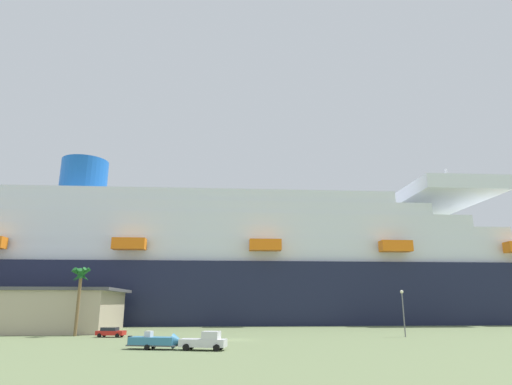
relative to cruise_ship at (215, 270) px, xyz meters
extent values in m
plane|color=#66754C|center=(5.70, -26.79, -14.66)|extent=(600.00, 600.00, 0.00)
cube|color=#191E38|center=(-3.80, 0.00, -6.80)|extent=(241.29, 39.35, 15.72)
cube|color=white|center=(-3.80, 0.00, 2.69)|extent=(212.34, 36.12, 3.26)
cube|color=white|center=(-8.62, -0.04, 5.95)|extent=(201.01, 35.68, 3.26)
cube|color=white|center=(-13.44, -0.08, 9.20)|extent=(188.05, 35.03, 3.26)
cube|color=white|center=(-18.26, -0.11, 12.46)|extent=(177.00, 34.60, 3.26)
cube|color=white|center=(-23.08, -0.15, 15.71)|extent=(164.97, 33.65, 3.26)
cube|color=white|center=(-27.90, -0.19, 18.97)|extent=(154.84, 32.66, 3.26)
cube|color=white|center=(68.50, 0.55, 22.60)|extent=(24.42, 41.43, 4.00)
cylinder|color=#1959B2|center=(-39.95, -0.28, 26.58)|extent=(13.60, 13.60, 11.96)
cylinder|color=silver|center=(73.32, 0.59, 26.60)|extent=(0.80, 0.80, 12.00)
cube|color=orange|center=(-20.52, -19.63, 4.97)|extent=(8.02, 3.26, 2.80)
cube|color=orange|center=(13.22, -19.37, 4.97)|extent=(8.02, 3.26, 2.80)
cube|color=orange|center=(46.96, -19.11, 4.97)|extent=(8.02, 3.26, 2.80)
cube|color=silver|center=(1.37, -71.40, -13.81)|extent=(5.91, 3.23, 0.90)
cube|color=silver|center=(2.35, -71.63, -12.91)|extent=(2.38, 2.25, 0.90)
cube|color=#26333F|center=(3.00, -71.79, -13.00)|extent=(0.48, 1.66, 0.63)
cylinder|color=black|center=(3.51, -70.88, -14.26)|extent=(0.84, 0.46, 0.80)
cylinder|color=black|center=(3.05, -72.83, -14.26)|extent=(0.84, 0.46, 0.80)
cylinder|color=black|center=(-0.15, -70.02, -14.26)|extent=(0.84, 0.46, 0.80)
cylinder|color=black|center=(-0.61, -71.97, -14.26)|extent=(0.84, 0.46, 0.80)
cube|color=#595960|center=(-4.91, -69.93, -14.19)|extent=(6.51, 3.18, 0.16)
cube|color=#595960|center=(-1.31, -70.77, -14.19)|extent=(2.02, 0.59, 0.10)
cylinder|color=black|center=(-4.96, -68.89, -14.34)|extent=(0.67, 0.36, 0.64)
cylinder|color=black|center=(-5.42, -70.83, -14.34)|extent=(0.67, 0.36, 0.64)
cube|color=teal|center=(-4.91, -69.93, -13.66)|extent=(6.00, 3.25, 0.90)
cone|color=teal|center=(-1.75, -70.67, -13.66)|extent=(1.58, 2.02, 1.80)
cube|color=silver|center=(-5.47, -69.79, -12.86)|extent=(1.01, 1.16, 0.70)
cube|color=black|center=(-7.88, -69.23, -13.66)|extent=(0.47, 0.57, 1.10)
cylinder|color=brown|center=(-21.91, -47.73, -9.55)|extent=(0.55, 0.55, 10.22)
cone|color=#195923|center=(-21.52, -47.80, -4.34)|extent=(1.25, 3.14, 2.46)
cone|color=#195923|center=(-21.64, -47.44, -4.34)|extent=(2.78, 2.69, 2.25)
cone|color=#195923|center=(-21.78, -47.35, -4.34)|extent=(3.11, 1.66, 2.48)
cone|color=#195923|center=(-22.15, -47.41, -4.34)|extent=(2.95, 2.42, 2.30)
cone|color=#195923|center=(-22.29, -47.61, -4.34)|extent=(1.59, 3.08, 2.55)
cone|color=#195923|center=(-22.27, -47.91, -4.34)|extent=(2.08, 3.13, 2.27)
cone|color=#195923|center=(-22.12, -48.08, -4.34)|extent=(2.89, 2.09, 2.65)
cone|color=#195923|center=(-21.83, -48.12, -4.34)|extent=(3.10, 1.30, 2.53)
cone|color=#195923|center=(-21.65, -48.03, -4.34)|extent=(2.60, 2.43, 2.74)
sphere|color=#195923|center=(-21.91, -47.73, -4.44)|extent=(1.10, 1.10, 1.10)
cylinder|color=slate|center=(33.87, -53.11, -11.10)|extent=(0.20, 0.20, 7.12)
sphere|color=#F9F2CC|center=(33.87, -53.11, -7.30)|extent=(0.56, 0.56, 0.56)
cube|color=red|center=(-15.20, -50.36, -13.98)|extent=(4.86, 2.58, 0.70)
cube|color=#1E232D|center=(-15.43, -50.32, -13.36)|extent=(2.82, 2.08, 0.55)
cylinder|color=black|center=(-13.55, -49.65, -14.33)|extent=(0.69, 0.32, 0.66)
cylinder|color=black|center=(-13.83, -51.53, -14.33)|extent=(0.69, 0.32, 0.66)
cylinder|color=black|center=(-16.57, -49.18, -14.33)|extent=(0.69, 0.32, 0.66)
cylinder|color=black|center=(-16.85, -51.06, -14.33)|extent=(0.69, 0.32, 0.66)
camera|label=1|loc=(4.55, -126.03, -9.09)|focal=29.83mm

